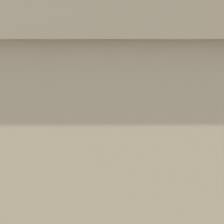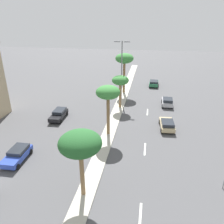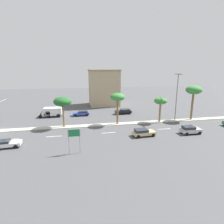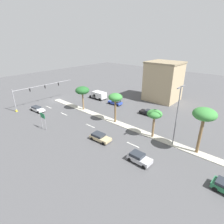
{
  "view_description": "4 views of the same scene",
  "coord_description": "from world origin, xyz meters",
  "px_view_note": "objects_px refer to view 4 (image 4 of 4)",
  "views": [
    {
      "loc": [
        -29.73,
        22.69,
        11.46
      ],
      "look_at": [
        2.2,
        22.37,
        2.86
      ],
      "focal_mm": 42.35,
      "sensor_mm": 36.0,
      "label": 1
    },
    {
      "loc": [
        5.2,
        -2.38,
        15.47
      ],
      "look_at": [
        0.13,
        26.9,
        2.53
      ],
      "focal_mm": 35.85,
      "sensor_mm": 36.0,
      "label": 2
    },
    {
      "loc": [
        38.55,
        16.02,
        12.4
      ],
      "look_at": [
        -1.41,
        23.84,
        2.55
      ],
      "focal_mm": 29.16,
      "sensor_mm": 36.0,
      "label": 3
    },
    {
      "loc": [
        29.3,
        49.7,
        18.68
      ],
      "look_at": [
        2.62,
        26.15,
        3.81
      ],
      "focal_mm": 28.73,
      "sensor_mm": 36.0,
      "label": 4
    }
  ],
  "objects_px": {
    "sedan_tan_outboard": "(100,137)",
    "sedan_white_right": "(37,109)",
    "palm_tree_center": "(115,98)",
    "commercial_building": "(163,81)",
    "palm_tree_front": "(155,115)",
    "sedan_silver_rear": "(139,158)",
    "street_lamp_mid": "(177,112)",
    "sedan_black_front": "(149,112)",
    "directional_road_sign": "(43,118)",
    "sedan_blue_left": "(115,102)",
    "palm_tree_inboard": "(82,91)",
    "palm_tree_right": "(204,115)",
    "traffic_signal_gantry": "(33,93)",
    "box_truck": "(98,95)"
  },
  "relations": [
    {
      "from": "sedan_tan_outboard",
      "to": "sedan_white_right",
      "type": "bearing_deg",
      "value": -88.43
    },
    {
      "from": "palm_tree_center",
      "to": "commercial_building",
      "type": "bearing_deg",
      "value": 179.14
    },
    {
      "from": "palm_tree_front",
      "to": "sedan_silver_rear",
      "type": "relative_size",
      "value": 1.49
    },
    {
      "from": "street_lamp_mid",
      "to": "sedan_black_front",
      "type": "relative_size",
      "value": 2.44
    },
    {
      "from": "palm_tree_front",
      "to": "street_lamp_mid",
      "type": "relative_size",
      "value": 0.52
    },
    {
      "from": "directional_road_sign",
      "to": "sedan_silver_rear",
      "type": "bearing_deg",
      "value": 100.88
    },
    {
      "from": "sedan_blue_left",
      "to": "commercial_building",
      "type": "bearing_deg",
      "value": 148.81
    },
    {
      "from": "palm_tree_inboard",
      "to": "street_lamp_mid",
      "type": "xyz_separation_m",
      "value": [
        0.07,
        26.03,
        1.03
      ]
    },
    {
      "from": "commercial_building",
      "to": "sedan_black_front",
      "type": "relative_size",
      "value": 2.64
    },
    {
      "from": "palm_tree_front",
      "to": "street_lamp_mid",
      "type": "bearing_deg",
      "value": 94.62
    },
    {
      "from": "commercial_building",
      "to": "palm_tree_right",
      "type": "distance_m",
      "value": 29.02
    },
    {
      "from": "palm_tree_front",
      "to": "sedan_silver_rear",
      "type": "height_order",
      "value": "palm_tree_front"
    },
    {
      "from": "traffic_signal_gantry",
      "to": "directional_road_sign",
      "type": "bearing_deg",
      "value": 70.15
    },
    {
      "from": "palm_tree_right",
      "to": "sedan_tan_outboard",
      "type": "xyz_separation_m",
      "value": [
        8.32,
        -15.56,
        -6.4
      ]
    },
    {
      "from": "sedan_white_right",
      "to": "directional_road_sign",
      "type": "bearing_deg",
      "value": 69.55
    },
    {
      "from": "palm_tree_center",
      "to": "sedan_blue_left",
      "type": "bearing_deg",
      "value": -139.77
    },
    {
      "from": "directional_road_sign",
      "to": "sedan_blue_left",
      "type": "height_order",
      "value": "directional_road_sign"
    },
    {
      "from": "traffic_signal_gantry",
      "to": "palm_tree_center",
      "type": "distance_m",
      "value": 25.57
    },
    {
      "from": "palm_tree_center",
      "to": "sedan_silver_rear",
      "type": "bearing_deg",
      "value": 55.02
    },
    {
      "from": "palm_tree_right",
      "to": "box_truck",
      "type": "xyz_separation_m",
      "value": [
        -9.6,
        -34.15,
        -5.82
      ]
    },
    {
      "from": "street_lamp_mid",
      "to": "sedan_blue_left",
      "type": "height_order",
      "value": "street_lamp_mid"
    },
    {
      "from": "traffic_signal_gantry",
      "to": "sedan_silver_rear",
      "type": "relative_size",
      "value": 4.79
    },
    {
      "from": "palm_tree_inboard",
      "to": "sedan_black_front",
      "type": "height_order",
      "value": "palm_tree_inboard"
    },
    {
      "from": "street_lamp_mid",
      "to": "palm_tree_right",
      "type": "bearing_deg",
      "value": 90.41
    },
    {
      "from": "sedan_silver_rear",
      "to": "sedan_blue_left",
      "type": "xyz_separation_m",
      "value": [
        -17.93,
        -20.26,
        -0.07
      ]
    },
    {
      "from": "palm_tree_front",
      "to": "sedan_tan_outboard",
      "type": "relative_size",
      "value": 1.34
    },
    {
      "from": "commercial_building",
      "to": "palm_tree_inboard",
      "type": "xyz_separation_m",
      "value": [
        22.46,
        -12.1,
        -0.51
      ]
    },
    {
      "from": "directional_road_sign",
      "to": "palm_tree_inboard",
      "type": "relative_size",
      "value": 0.57
    },
    {
      "from": "traffic_signal_gantry",
      "to": "palm_tree_front",
      "type": "xyz_separation_m",
      "value": [
        -7.32,
        34.47,
        0.8
      ]
    },
    {
      "from": "palm_tree_right",
      "to": "box_truck",
      "type": "height_order",
      "value": "palm_tree_right"
    },
    {
      "from": "traffic_signal_gantry",
      "to": "commercial_building",
      "type": "xyz_separation_m",
      "value": [
        -30.19,
        24.68,
        1.89
      ]
    },
    {
      "from": "commercial_building",
      "to": "sedan_blue_left",
      "type": "relative_size",
      "value": 2.79
    },
    {
      "from": "sedan_white_right",
      "to": "sedan_black_front",
      "type": "bearing_deg",
      "value": 126.14
    },
    {
      "from": "palm_tree_inboard",
      "to": "sedan_tan_outboard",
      "type": "bearing_deg",
      "value": 60.59
    },
    {
      "from": "traffic_signal_gantry",
      "to": "palm_tree_inboard",
      "type": "distance_m",
      "value": 14.83
    },
    {
      "from": "sedan_silver_rear",
      "to": "street_lamp_mid",
      "type": "bearing_deg",
      "value": 168.53
    },
    {
      "from": "sedan_tan_outboard",
      "to": "sedan_blue_left",
      "type": "height_order",
      "value": "sedan_tan_outboard"
    },
    {
      "from": "sedan_blue_left",
      "to": "box_truck",
      "type": "bearing_deg",
      "value": -93.8
    },
    {
      "from": "palm_tree_center",
      "to": "palm_tree_front",
      "type": "relative_size",
      "value": 1.21
    },
    {
      "from": "palm_tree_inboard",
      "to": "sedan_blue_left",
      "type": "xyz_separation_m",
      "value": [
        -9.05,
        3.97,
        -4.76
      ]
    },
    {
      "from": "sedan_blue_left",
      "to": "box_truck",
      "type": "relative_size",
      "value": 0.76
    },
    {
      "from": "traffic_signal_gantry",
      "to": "sedan_silver_rear",
      "type": "height_order",
      "value": "traffic_signal_gantry"
    },
    {
      "from": "street_lamp_mid",
      "to": "sedan_tan_outboard",
      "type": "xyz_separation_m",
      "value": [
        8.29,
        -11.2,
        -5.79
      ]
    },
    {
      "from": "palm_tree_center",
      "to": "sedan_silver_rear",
      "type": "xyz_separation_m",
      "value": [
        8.73,
        12.48,
        -5.24
      ]
    },
    {
      "from": "street_lamp_mid",
      "to": "sedan_white_right",
      "type": "bearing_deg",
      "value": -75.57
    },
    {
      "from": "palm_tree_inboard",
      "to": "sedan_silver_rear",
      "type": "relative_size",
      "value": 1.67
    },
    {
      "from": "palm_tree_right",
      "to": "sedan_blue_left",
      "type": "xyz_separation_m",
      "value": [
        -9.08,
        -26.41,
        -6.4
      ]
    },
    {
      "from": "traffic_signal_gantry",
      "to": "sedan_white_right",
      "type": "xyz_separation_m",
      "value": [
        1.28,
        3.9,
        -3.43
      ]
    },
    {
      "from": "palm_tree_inboard",
      "to": "sedan_blue_left",
      "type": "relative_size",
      "value": 1.51
    },
    {
      "from": "palm_tree_inboard",
      "to": "sedan_white_right",
      "type": "height_order",
      "value": "palm_tree_inboard"
    }
  ]
}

